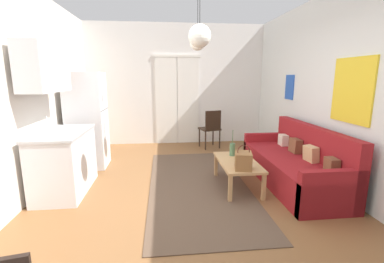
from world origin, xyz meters
TOP-DOWN VIEW (x-y plane):
  - ground_plane at (0.00, 0.00)m, footprint 4.84×7.34m
  - wall_back at (0.00, 3.42)m, footprint 4.44×0.13m
  - wall_right at (2.17, 0.00)m, footprint 0.12×6.94m
  - area_rug at (0.17, 0.64)m, footprint 1.46×3.29m
  - couch at (1.69, 0.54)m, footprint 0.82×2.17m
  - coffee_table at (0.75, 0.50)m, footprint 0.54×1.04m
  - bamboo_vase at (0.74, 0.78)m, footprint 0.09×0.09m
  - handbag at (0.73, 0.16)m, footprint 0.28×0.31m
  - refrigerator at (-1.70, 1.75)m, footprint 0.66×0.61m
  - kitchen_counter at (-1.78, 0.62)m, footprint 0.63×1.16m
  - accent_chair at (0.75, 2.75)m, footprint 0.51×0.50m
  - pendant_lamp_near at (0.12, 0.09)m, footprint 0.27×0.27m
  - pendant_lamp_far at (0.24, 1.22)m, footprint 0.25×0.25m

SIDE VIEW (x-z plane):
  - ground_plane at x=0.00m, z-range -0.10..0.00m
  - area_rug at x=0.17m, z-range 0.00..0.01m
  - couch at x=1.69m, z-range -0.16..0.73m
  - coffee_table at x=0.75m, z-range 0.15..0.56m
  - accent_chair at x=0.75m, z-range 0.06..0.94m
  - bamboo_vase at x=0.74m, z-range 0.30..0.72m
  - handbag at x=0.73m, z-range 0.36..0.69m
  - kitchen_counter at x=-1.78m, z-range -0.25..1.81m
  - refrigerator at x=-1.70m, z-range 0.00..1.72m
  - wall_back at x=0.00m, z-range -0.01..2.85m
  - wall_right at x=2.17m, z-range 0.00..2.87m
  - pendant_lamp_near at x=0.12m, z-range 1.66..2.56m
  - pendant_lamp_far at x=0.24m, z-range 1.76..2.58m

